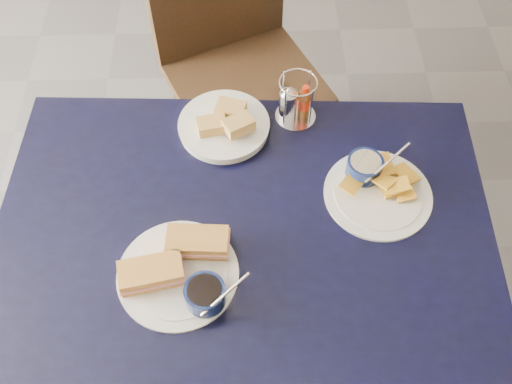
{
  "coord_description": "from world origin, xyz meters",
  "views": [
    {
      "loc": [
        -0.11,
        -0.7,
        1.93
      ],
      "look_at": [
        -0.09,
        0.04,
        0.82
      ],
      "focal_mm": 40.0,
      "sensor_mm": 36.0,
      "label": 1
    }
  ],
  "objects_px": {
    "dining_table": "(244,236)",
    "chair_far": "(244,44)",
    "plantain_plate": "(374,183)",
    "condiment_caddy": "(295,102)",
    "bread_basket": "(225,125)",
    "sandwich_plate": "(182,270)"
  },
  "relations": [
    {
      "from": "dining_table",
      "to": "chair_far",
      "type": "xyz_separation_m",
      "value": [
        0.01,
        0.81,
        -0.1
      ]
    },
    {
      "from": "chair_far",
      "to": "plantain_plate",
      "type": "height_order",
      "value": "chair_far"
    },
    {
      "from": "chair_far",
      "to": "condiment_caddy",
      "type": "xyz_separation_m",
      "value": [
        0.13,
        -0.48,
        0.23
      ]
    },
    {
      "from": "chair_far",
      "to": "plantain_plate",
      "type": "bearing_deg",
      "value": -66.63
    },
    {
      "from": "bread_basket",
      "to": "plantain_plate",
      "type": "bearing_deg",
      "value": -28.32
    },
    {
      "from": "plantain_plate",
      "to": "bread_basket",
      "type": "relative_size",
      "value": 1.12
    },
    {
      "from": "bread_basket",
      "to": "condiment_caddy",
      "type": "distance_m",
      "value": 0.19
    },
    {
      "from": "dining_table",
      "to": "chair_far",
      "type": "distance_m",
      "value": 0.82
    },
    {
      "from": "plantain_plate",
      "to": "condiment_caddy",
      "type": "distance_m",
      "value": 0.3
    },
    {
      "from": "dining_table",
      "to": "chair_far",
      "type": "height_order",
      "value": "chair_far"
    },
    {
      "from": "dining_table",
      "to": "sandwich_plate",
      "type": "height_order",
      "value": "sandwich_plate"
    },
    {
      "from": "condiment_caddy",
      "to": "bread_basket",
      "type": "bearing_deg",
      "value": -167.57
    },
    {
      "from": "chair_far",
      "to": "bread_basket",
      "type": "xyz_separation_m",
      "value": [
        -0.06,
        -0.52,
        0.19
      ]
    },
    {
      "from": "sandwich_plate",
      "to": "condiment_caddy",
      "type": "height_order",
      "value": "condiment_caddy"
    },
    {
      "from": "sandwich_plate",
      "to": "condiment_caddy",
      "type": "xyz_separation_m",
      "value": [
        0.28,
        0.47,
        0.03
      ]
    },
    {
      "from": "plantain_plate",
      "to": "condiment_caddy",
      "type": "relative_size",
      "value": 1.96
    },
    {
      "from": "condiment_caddy",
      "to": "plantain_plate",
      "type": "bearing_deg",
      "value": -52.7
    },
    {
      "from": "dining_table",
      "to": "plantain_plate",
      "type": "bearing_deg",
      "value": 15.82
    },
    {
      "from": "plantain_plate",
      "to": "bread_basket",
      "type": "height_order",
      "value": "plantain_plate"
    },
    {
      "from": "sandwich_plate",
      "to": "condiment_caddy",
      "type": "distance_m",
      "value": 0.55
    },
    {
      "from": "dining_table",
      "to": "sandwich_plate",
      "type": "bearing_deg",
      "value": -136.48
    },
    {
      "from": "bread_basket",
      "to": "condiment_caddy",
      "type": "relative_size",
      "value": 1.76
    }
  ]
}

